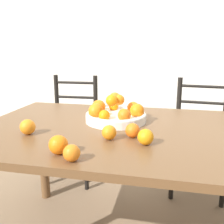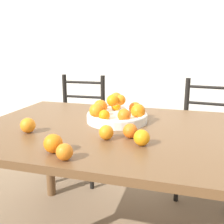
{
  "view_description": "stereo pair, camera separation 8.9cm",
  "coord_description": "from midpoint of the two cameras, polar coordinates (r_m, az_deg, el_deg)",
  "views": [
    {
      "loc": [
        0.21,
        -1.31,
        1.19
      ],
      "look_at": [
        -0.09,
        0.01,
        0.85
      ],
      "focal_mm": 42.0,
      "sensor_mm": 36.0,
      "label": 1
    },
    {
      "loc": [
        0.29,
        -1.29,
        1.19
      ],
      "look_at": [
        -0.09,
        0.01,
        0.85
      ],
      "focal_mm": 42.0,
      "sensor_mm": 36.0,
      "label": 2
    }
  ],
  "objects": [
    {
      "name": "orange_loose_2",
      "position": [
        1.36,
        -16.08,
        -2.82
      ],
      "size": [
        0.08,
        0.08,
        0.08
      ],
      "color": "orange",
      "rests_on": "dining_table"
    },
    {
      "name": "orange_loose_4",
      "position": [
        1.16,
        8.68,
        -5.56
      ],
      "size": [
        0.07,
        0.07,
        0.07
      ],
      "color": "orange",
      "rests_on": "dining_table"
    },
    {
      "name": "orange_loose_3",
      "position": [
        1.08,
        -10.39,
        -6.77
      ],
      "size": [
        0.08,
        0.08,
        0.08
      ],
      "color": "orange",
      "rests_on": "dining_table"
    },
    {
      "name": "dining_table",
      "position": [
        1.42,
        5.1,
        -7.22
      ],
      "size": [
        1.63,
        1.04,
        0.77
      ],
      "color": "brown",
      "rests_on": "ground_plane"
    },
    {
      "name": "orange_loose_5",
      "position": [
        1.22,
        0.83,
        -4.48
      ],
      "size": [
        0.07,
        0.07,
        0.07
      ],
      "color": "orange",
      "rests_on": "dining_table"
    },
    {
      "name": "chair_left",
      "position": [
        2.43,
        -6.13,
        -3.67
      ],
      "size": [
        0.44,
        0.42,
        0.94
      ],
      "rotation": [
        0.0,
        0.0,
        0.04
      ],
      "color": "black",
      "rests_on": "ground_plane"
    },
    {
      "name": "orange_loose_1",
      "position": [
        1.01,
        -7.82,
        -8.63
      ],
      "size": [
        0.07,
        0.07,
        0.07
      ],
      "color": "orange",
      "rests_on": "dining_table"
    },
    {
      "name": "orange_loose_0",
      "position": [
        1.24,
        6.03,
        -4.1
      ],
      "size": [
        0.07,
        0.07,
        0.07
      ],
      "color": "orange",
      "rests_on": "dining_table"
    },
    {
      "name": "fruit_bowl",
      "position": [
        1.5,
        2.72,
        -0.42
      ],
      "size": [
        0.35,
        0.35,
        0.17
      ],
      "color": "white",
      "rests_on": "dining_table"
    },
    {
      "name": "wall_back",
      "position": [
        2.89,
        11.73,
        15.89
      ],
      "size": [
        8.0,
        0.06,
        2.6
      ],
      "color": "silver",
      "rests_on": "ground_plane"
    },
    {
      "name": "chair_right",
      "position": [
        2.27,
        21.0,
        -5.83
      ],
      "size": [
        0.45,
        0.44,
        0.94
      ],
      "rotation": [
        0.0,
        0.0,
        -0.09
      ],
      "color": "black",
      "rests_on": "ground_plane"
    }
  ]
}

